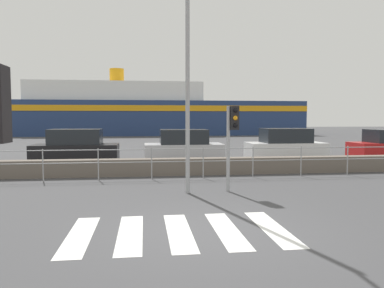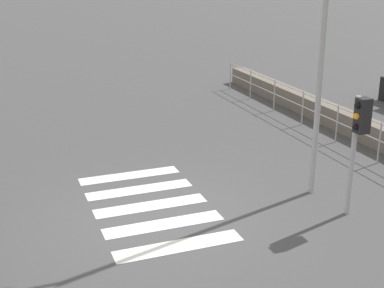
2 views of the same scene
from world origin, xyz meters
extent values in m
plane|color=#424244|center=(0.00, 0.00, 0.00)|extent=(160.00, 160.00, 0.00)
cube|color=silver|center=(-2.32, 0.00, 0.00)|extent=(0.45, 2.40, 0.01)
cube|color=silver|center=(-1.42, 0.00, 0.00)|extent=(0.45, 2.40, 0.01)
cube|color=silver|center=(-0.52, 0.00, 0.00)|extent=(0.45, 2.40, 0.01)
cube|color=silver|center=(0.38, 0.00, 0.00)|extent=(0.45, 2.40, 0.01)
cube|color=silver|center=(1.28, 0.00, 0.00)|extent=(0.45, 2.40, 0.01)
cylinder|color=#9EA0A3|center=(-9.95, 6.13, 0.55)|extent=(0.04, 0.04, 1.09)
cylinder|color=#9EA0A3|center=(-8.14, 6.13, 0.55)|extent=(0.04, 0.04, 1.09)
cylinder|color=#9EA0A3|center=(-6.33, 6.13, 0.55)|extent=(0.04, 0.04, 1.09)
cylinder|color=#9EA0A3|center=(-4.52, 6.13, 0.55)|extent=(0.04, 0.04, 1.09)
cylinder|color=#9EA0A3|center=(-2.71, 6.13, 0.55)|extent=(0.04, 0.04, 1.09)
cylinder|color=#9EA0A3|center=(-0.90, 6.13, 0.55)|extent=(0.04, 0.04, 1.09)
cylinder|color=#9EA0A3|center=(1.24, 3.65, 1.23)|extent=(0.10, 0.10, 2.46)
cube|color=black|center=(1.41, 3.65, 2.12)|extent=(0.24, 0.24, 0.68)
sphere|color=black|center=(1.41, 3.51, 2.33)|extent=(0.13, 0.13, 0.13)
sphere|color=orange|center=(1.41, 3.51, 2.12)|extent=(0.13, 0.13, 0.13)
sphere|color=black|center=(1.41, 3.51, 1.91)|extent=(0.13, 0.13, 0.13)
cylinder|color=#9EA0A3|center=(0.05, 3.56, 3.46)|extent=(0.12, 0.12, 6.93)
camera|label=1|loc=(-1.15, -6.82, 2.12)|focal=35.00mm
camera|label=2|loc=(9.36, -2.78, 4.86)|focal=50.00mm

